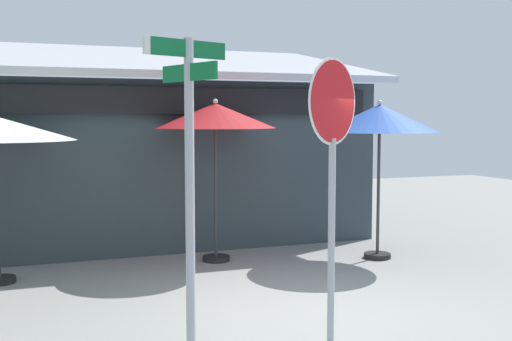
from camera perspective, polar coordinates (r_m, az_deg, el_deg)
ground_plane at (r=7.79m, az=4.56°, el=-12.86°), size 28.00×28.00×0.10m
cafe_building at (r=12.58m, az=-8.98°, el=1.39°), size 7.93×4.67×3.92m
street_sign_post at (r=5.95m, az=-6.09°, el=0.47°), size 0.86×0.80×3.05m
stop_sign at (r=6.15m, az=6.96°, el=2.34°), size 0.73×0.45×2.89m
patio_umbrella_crimson_center at (r=10.02m, az=-3.71°, el=4.84°), size 1.94×1.94×2.61m
patio_umbrella_royal_blue_right at (r=10.40m, az=11.17°, el=4.55°), size 1.90×1.90×2.60m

